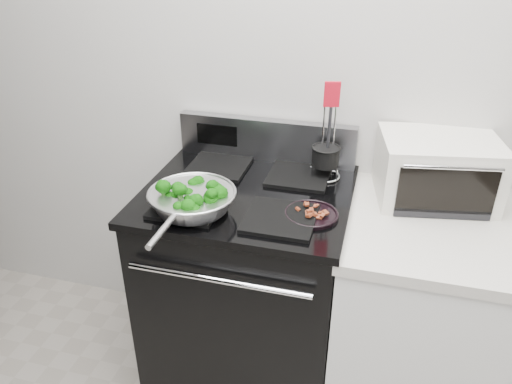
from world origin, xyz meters
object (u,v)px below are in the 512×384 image
(gas_range, at_px, (248,286))
(utensil_holder, at_px, (325,161))
(toaster_oven, at_px, (437,169))
(skillet, at_px, (192,199))
(bacon_plate, at_px, (311,212))

(gas_range, distance_m, utensil_holder, 0.63)
(gas_range, xyz_separation_m, toaster_oven, (0.69, 0.19, 0.55))
(skillet, relative_size, toaster_oven, 1.06)
(bacon_plate, bearing_deg, utensil_holder, 90.02)
(skillet, relative_size, bacon_plate, 2.62)
(utensil_holder, bearing_deg, gas_range, -158.05)
(bacon_plate, relative_size, utensil_holder, 0.48)
(gas_range, height_order, utensil_holder, utensil_holder)
(skillet, relative_size, utensil_holder, 1.26)
(skillet, distance_m, toaster_oven, 0.92)
(gas_range, bearing_deg, skillet, -125.62)
(skillet, distance_m, utensil_holder, 0.57)
(gas_range, bearing_deg, toaster_oven, 15.41)
(skillet, xyz_separation_m, utensil_holder, (0.41, 0.39, 0.02))
(bacon_plate, xyz_separation_m, toaster_oven, (0.42, 0.31, 0.07))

